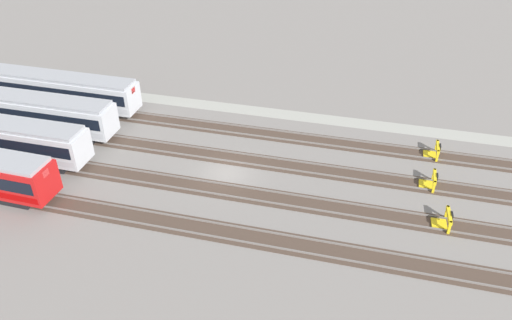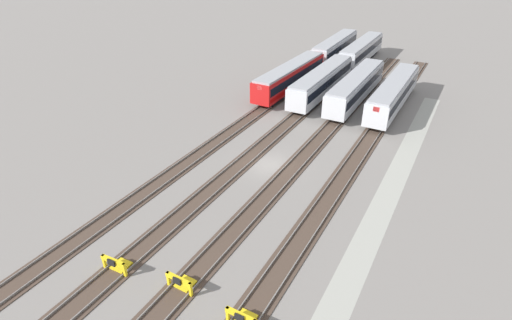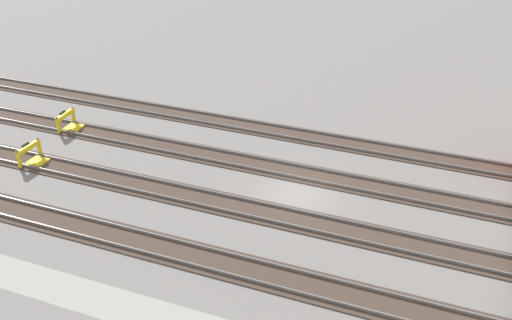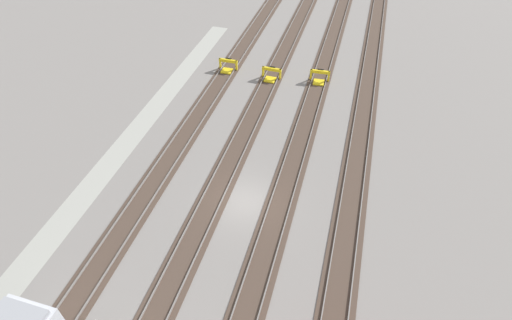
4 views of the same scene
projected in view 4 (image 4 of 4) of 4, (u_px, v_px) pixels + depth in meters
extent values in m
plane|color=gray|center=(246.00, 202.00, 28.50)|extent=(400.00, 400.00, 0.00)
cube|color=#9E9E93|center=(103.00, 171.00, 30.81)|extent=(54.00, 2.00, 0.01)
cube|color=#47382D|center=(154.00, 182.00, 29.93)|extent=(90.00, 2.23, 0.06)
cube|color=slate|center=(163.00, 183.00, 29.71)|extent=(90.00, 0.07, 0.15)
cube|color=slate|center=(145.00, 179.00, 30.00)|extent=(90.00, 0.07, 0.15)
cube|color=#47382D|center=(215.00, 195.00, 28.97)|extent=(90.00, 2.24, 0.06)
cube|color=slate|center=(224.00, 196.00, 28.75)|extent=(90.00, 0.07, 0.15)
cube|color=slate|center=(205.00, 192.00, 29.04)|extent=(90.00, 0.07, 0.15)
cube|color=#47382D|center=(279.00, 209.00, 28.00)|extent=(90.00, 2.24, 0.06)
cube|color=slate|center=(289.00, 210.00, 27.79)|extent=(90.00, 0.07, 0.15)
cube|color=slate|center=(269.00, 206.00, 28.07)|extent=(90.00, 0.07, 0.15)
cube|color=#47382D|center=(348.00, 223.00, 27.04)|extent=(90.00, 2.23, 0.06)
cube|color=slate|center=(359.00, 225.00, 26.82)|extent=(90.00, 0.07, 0.15)
cube|color=slate|center=(338.00, 220.00, 27.11)|extent=(90.00, 0.07, 0.15)
cube|color=red|center=(35.00, 305.00, 19.50)|extent=(0.09, 0.70, 0.56)
cube|color=yellow|center=(236.00, 66.00, 41.75)|extent=(0.18, 0.18, 1.15)
cube|color=yellow|center=(220.00, 63.00, 42.11)|extent=(0.18, 0.18, 1.15)
cube|color=yellow|center=(228.00, 61.00, 41.64)|extent=(0.24, 2.00, 0.30)
cube|color=yellow|center=(227.00, 71.00, 41.87)|extent=(1.10, 1.08, 0.18)
cube|color=black|center=(229.00, 60.00, 41.77)|extent=(0.12, 0.60, 0.44)
cube|color=yellow|center=(280.00, 74.00, 40.44)|extent=(0.18, 0.18, 1.15)
cube|color=yellow|center=(263.00, 72.00, 40.84)|extent=(0.18, 0.18, 1.15)
cube|color=yellow|center=(272.00, 69.00, 40.35)|extent=(0.29, 2.01, 0.30)
cube|color=yellow|center=(270.00, 80.00, 40.58)|extent=(1.13, 1.11, 0.18)
cube|color=black|center=(272.00, 68.00, 40.48)|extent=(0.14, 0.60, 0.44)
cube|color=yellow|center=(329.00, 77.00, 40.11)|extent=(0.19, 0.19, 1.15)
cube|color=yellow|center=(311.00, 75.00, 40.41)|extent=(0.19, 0.19, 1.15)
cube|color=yellow|center=(320.00, 72.00, 39.98)|extent=(0.33, 2.01, 0.30)
cube|color=yellow|center=(319.00, 83.00, 40.20)|extent=(1.15, 1.13, 0.18)
cube|color=black|center=(320.00, 71.00, 40.11)|extent=(0.15, 0.60, 0.44)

